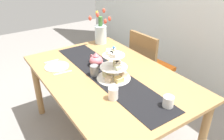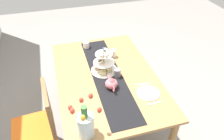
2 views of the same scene
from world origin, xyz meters
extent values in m
plane|color=gray|center=(0.00, 0.00, 0.00)|extent=(8.00, 8.00, 0.00)
cube|color=#A37747|center=(0.00, 0.00, 0.72)|extent=(1.66, 1.08, 0.03)
cylinder|color=#A37747|center=(-0.76, -0.47, 0.35)|extent=(0.07, 0.07, 0.71)
cylinder|color=#A37747|center=(-0.76, 0.47, 0.35)|extent=(0.07, 0.07, 0.71)
cylinder|color=#A37747|center=(0.76, 0.47, 0.35)|extent=(0.07, 0.07, 0.71)
cylinder|color=brown|center=(-0.12, 1.03, 0.21)|extent=(0.04, 0.04, 0.41)
cylinder|color=brown|center=(-0.48, 1.01, 0.21)|extent=(0.04, 0.04, 0.41)
cylinder|color=brown|center=(-0.10, 0.67, 0.21)|extent=(0.04, 0.04, 0.41)
cylinder|color=brown|center=(-0.46, 0.65, 0.21)|extent=(0.04, 0.04, 0.41)
cube|color=orange|center=(-0.29, 0.84, 0.43)|extent=(0.45, 0.45, 0.05)
cube|color=brown|center=(-0.28, 0.65, 0.69)|extent=(0.42, 0.07, 0.45)
cube|color=black|center=(0.00, -0.01, 0.74)|extent=(1.53, 0.32, 0.00)
cylinder|color=beige|center=(0.09, 0.00, 0.88)|extent=(0.01, 0.01, 0.28)
cylinder|color=white|center=(0.09, 0.00, 0.74)|extent=(0.30, 0.30, 0.01)
cylinder|color=white|center=(0.09, 0.00, 0.85)|extent=(0.24, 0.24, 0.01)
cylinder|color=white|center=(0.09, 0.00, 0.96)|extent=(0.19, 0.19, 0.01)
cube|color=#E3C472|center=(0.17, 0.00, 0.77)|extent=(0.07, 0.07, 0.04)
cube|color=beige|center=(0.13, 0.08, 0.77)|extent=(0.05, 0.06, 0.04)
cube|color=beige|center=(0.01, 0.04, 0.77)|extent=(0.07, 0.08, 0.04)
cube|color=beige|center=(0.04, -0.04, 0.77)|extent=(0.07, 0.06, 0.05)
cube|color=beige|center=(0.12, -0.07, 0.77)|extent=(0.07, 0.07, 0.04)
cube|color=beige|center=(0.16, -0.01, 0.87)|extent=(0.06, 0.04, 0.03)
cube|color=silver|center=(0.13, 0.03, 0.87)|extent=(0.06, 0.07, 0.03)
cube|color=beige|center=(0.09, 0.04, 0.87)|extent=(0.04, 0.06, 0.03)
cube|color=#F3DDC2|center=(0.07, 0.05, 0.87)|extent=(0.05, 0.06, 0.03)
cube|color=beige|center=(0.04, 0.03, 0.98)|extent=(0.07, 0.06, 0.03)
cube|color=silver|center=(0.03, -0.01, 0.98)|extent=(0.06, 0.05, 0.03)
cube|color=beige|center=(0.07, -0.03, 0.98)|extent=(0.07, 0.07, 0.03)
cube|color=#EEE4CA|center=(0.10, -0.03, 0.98)|extent=(0.06, 0.07, 0.03)
cube|color=beige|center=(0.13, -0.02, 0.98)|extent=(0.06, 0.07, 0.03)
sphere|color=#3370B7|center=(0.09, 0.00, 1.03)|extent=(0.02, 0.02, 0.02)
ellipsoid|color=#D66B75|center=(-0.21, 0.00, 0.79)|extent=(0.13, 0.13, 0.10)
cone|color=#D66B75|center=(-0.21, 0.00, 0.86)|extent=(0.06, 0.06, 0.04)
cylinder|color=#D66B75|center=(-0.12, 0.00, 0.80)|extent=(0.07, 0.02, 0.06)
torus|color=#D66B75|center=(-0.29, 0.00, 0.79)|extent=(0.07, 0.01, 0.07)
cylinder|color=silver|center=(-0.71, 0.35, 0.84)|extent=(0.14, 0.14, 0.21)
cylinder|color=#3D7538|center=(-0.71, 0.35, 1.00)|extent=(0.05, 0.05, 0.12)
ellipsoid|color=#EF4C38|center=(-0.61, 0.36, 1.03)|extent=(0.04, 0.04, 0.06)
ellipsoid|color=#EF4C38|center=(-0.66, 0.45, 1.03)|extent=(0.04, 0.04, 0.06)
ellipsoid|color=#EF4C38|center=(-0.77, 0.44, 1.10)|extent=(0.04, 0.04, 0.06)
ellipsoid|color=yellow|center=(-0.82, 0.38, 1.07)|extent=(0.04, 0.04, 0.06)
ellipsoid|color=#EF4C38|center=(-0.76, 0.25, 1.04)|extent=(0.04, 0.04, 0.06)
ellipsoid|color=#EF4C38|center=(-0.65, 0.29, 1.10)|extent=(0.04, 0.04, 0.06)
cylinder|color=white|center=(0.64, 0.10, 0.78)|extent=(0.08, 0.08, 0.08)
cylinder|color=white|center=(-0.40, -0.33, 0.74)|extent=(0.23, 0.23, 0.01)
cube|color=silver|center=(-0.54, -0.33, 0.74)|extent=(0.02, 0.15, 0.01)
cube|color=silver|center=(-0.25, -0.33, 0.74)|extent=(0.03, 0.17, 0.01)
cylinder|color=slate|center=(-0.05, -0.11, 0.79)|extent=(0.08, 0.08, 0.09)
cylinder|color=white|center=(0.34, -0.17, 0.78)|extent=(0.08, 0.08, 0.09)
camera|label=1|loc=(1.53, -0.98, 1.75)|focal=36.48mm
camera|label=2|loc=(-1.85, 0.46, 2.26)|focal=35.13mm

